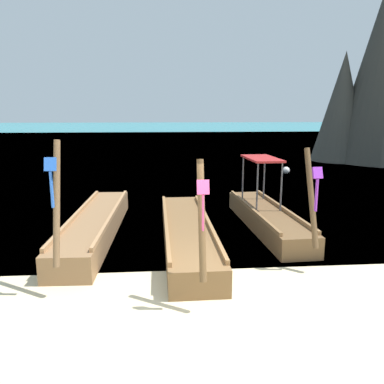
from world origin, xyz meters
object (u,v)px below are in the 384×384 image
at_px(longtail_boat_violet_ribbon, 267,217).
at_px(mooring_buoy_near, 286,170).
at_px(longtail_boat_pink_ribbon, 187,233).
at_px(longtail_boat_blue_ribbon, 95,225).

distance_m(longtail_boat_violet_ribbon, mooring_buoy_near, 10.44).
bearing_deg(longtail_boat_pink_ribbon, longtail_boat_blue_ribbon, 161.41).
relative_size(longtail_boat_blue_ribbon, longtail_boat_pink_ribbon, 1.02).
distance_m(longtail_boat_pink_ribbon, mooring_buoy_near, 12.58).
height_order(longtail_boat_blue_ribbon, longtail_boat_pink_ribbon, longtail_boat_blue_ribbon).
height_order(longtail_boat_pink_ribbon, mooring_buoy_near, longtail_boat_pink_ribbon).
xyz_separation_m(longtail_boat_pink_ribbon, mooring_buoy_near, (6.22, 10.93, -0.09)).
bearing_deg(longtail_boat_violet_ribbon, longtail_boat_blue_ribbon, -175.66).
bearing_deg(longtail_boat_pink_ribbon, mooring_buoy_near, 60.36).
bearing_deg(longtail_boat_blue_ribbon, longtail_boat_pink_ribbon, -18.59).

